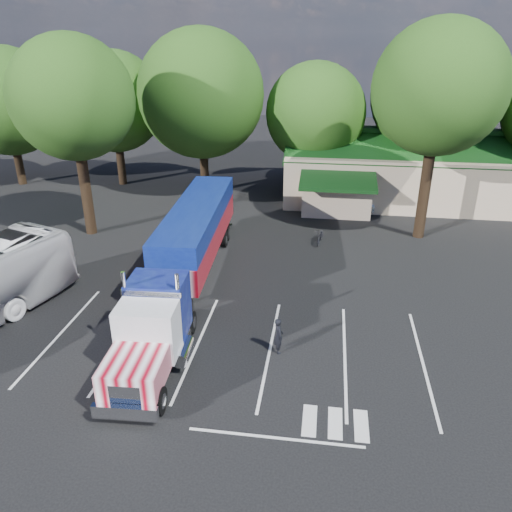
# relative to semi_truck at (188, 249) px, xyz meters

# --- Properties ---
(ground) EXTENTS (120.00, 120.00, 0.00)m
(ground) POSITION_rel_semi_truck_xyz_m (1.73, 0.82, -2.26)
(ground) COLOR black
(ground) RESTS_ON ground
(event_hall) EXTENTS (24.20, 14.12, 5.55)m
(event_hall) POSITION_rel_semi_truck_xyz_m (15.47, 18.63, -0.05)
(event_hall) COLOR tan
(event_hall) RESTS_ON ground
(tree_row_a) EXTENTS (9.00, 9.00, 11.68)m
(tree_row_a) POSITION_rel_semi_truck_xyz_m (-20.27, 17.32, 4.90)
(tree_row_a) COLOR black
(tree_row_a) RESTS_ON ground
(tree_row_b) EXTENTS (8.40, 8.40, 11.35)m
(tree_row_b) POSITION_rel_semi_truck_xyz_m (-11.27, 18.62, 4.87)
(tree_row_b) COLOR black
(tree_row_b) RESTS_ON ground
(tree_row_c) EXTENTS (10.00, 10.00, 13.05)m
(tree_row_c) POSITION_rel_semi_truck_xyz_m (-3.27, 17.02, 5.77)
(tree_row_c) COLOR black
(tree_row_c) RESTS_ON ground
(tree_row_d) EXTENTS (8.00, 8.00, 10.60)m
(tree_row_d) POSITION_rel_semi_truck_xyz_m (5.73, 18.32, 4.32)
(tree_row_d) COLOR black
(tree_row_d) RESTS_ON ground
(tree_row_e) EXTENTS (9.60, 9.60, 12.90)m
(tree_row_e) POSITION_rel_semi_truck_xyz_m (14.73, 18.82, 5.82)
(tree_row_e) COLOR black
(tree_row_e) RESTS_ON ground
(tree_near_left) EXTENTS (7.60, 7.60, 12.65)m
(tree_near_left) POSITION_rel_semi_truck_xyz_m (-8.77, 6.82, 6.55)
(tree_near_left) COLOR black
(tree_near_left) RESTS_ON ground
(tree_near_right) EXTENTS (8.00, 8.00, 13.50)m
(tree_near_right) POSITION_rel_semi_truck_xyz_m (13.23, 9.32, 7.20)
(tree_near_right) COLOR black
(tree_near_right) RESTS_ON ground
(semi_truck) EXTENTS (3.59, 19.21, 4.00)m
(semi_truck) POSITION_rel_semi_truck_xyz_m (0.00, 0.00, 0.00)
(semi_truck) COLOR black
(semi_truck) RESTS_ON ground
(woman) EXTENTS (0.57, 0.69, 1.62)m
(woman) POSITION_rel_semi_truck_xyz_m (5.29, -5.18, -1.45)
(woman) COLOR black
(woman) RESTS_ON ground
(bicycle) EXTENTS (0.85, 1.91, 0.97)m
(bicycle) POSITION_rel_semi_truck_xyz_m (6.74, 7.29, -1.78)
(bicycle) COLOR black
(bicycle) RESTS_ON ground
(silver_sedan) EXTENTS (4.95, 3.07, 1.54)m
(silver_sedan) POSITION_rel_semi_truck_xyz_m (8.53, 14.46, -1.49)
(silver_sedan) COLOR #AAADB2
(silver_sedan) RESTS_ON ground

